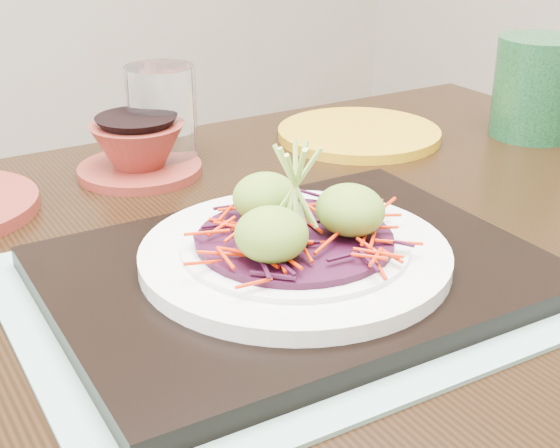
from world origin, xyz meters
TOP-DOWN VIEW (x-y plane):
  - dining_table at (-0.03, -0.02)m, footprint 1.15×0.82m
  - placemat at (-0.07, -0.10)m, footprint 0.48×0.39m
  - serving_tray at (-0.07, -0.10)m, footprint 0.41×0.33m
  - white_plate at (-0.07, -0.10)m, footprint 0.25×0.25m
  - cabbage_bed at (-0.07, -0.10)m, footprint 0.16×0.16m
  - carrot_julienne at (-0.07, -0.10)m, footprint 0.19×0.19m
  - guacamole_scoops at (-0.07, -0.10)m, footprint 0.14×0.12m
  - scallion_garnish at (-0.07, -0.10)m, footprint 0.06×0.06m
  - water_glass at (-0.01, 0.23)m, footprint 0.10×0.10m
  - terracotta_bowl_set at (-0.05, 0.21)m, footprint 0.16×0.16m
  - yellow_plate at (0.23, 0.16)m, footprint 0.24×0.24m
  - green_jar at (0.42, 0.04)m, footprint 0.13×0.13m

SIDE VIEW (x-z plane):
  - dining_table at x=-0.03m, z-range 0.25..0.93m
  - placemat at x=-0.07m, z-range 0.68..0.68m
  - yellow_plate at x=0.23m, z-range 0.68..0.69m
  - serving_tray at x=-0.07m, z-range 0.68..0.70m
  - terracotta_bowl_set at x=-0.05m, z-range 0.67..0.73m
  - white_plate at x=-0.07m, z-range 0.70..0.72m
  - cabbage_bed at x=-0.07m, z-range 0.72..0.72m
  - carrot_julienne at x=-0.07m, z-range 0.72..0.73m
  - water_glass at x=-0.01m, z-range 0.68..0.79m
  - green_jar at x=0.42m, z-range 0.68..0.80m
  - guacamole_scoops at x=-0.07m, z-range 0.72..0.76m
  - scallion_garnish at x=-0.07m, z-range 0.72..0.80m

